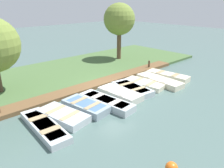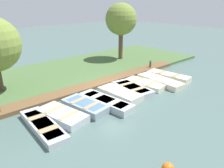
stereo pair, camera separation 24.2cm
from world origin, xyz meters
name	(u,v)px [view 1 (the left image)]	position (x,y,z in m)	size (l,w,h in m)	color
ground_plane	(114,90)	(0.00, 0.00, 0.00)	(80.00, 80.00, 0.00)	#4C6660
shore_bank	(71,72)	(-5.00, 0.00, 0.10)	(8.00, 24.00, 0.20)	#476638
dock_walkway	(99,83)	(-1.45, 0.00, 0.12)	(1.11, 15.31, 0.24)	brown
rowboat_0	(44,126)	(1.25, -5.44, 0.17)	(3.54, 1.13, 0.34)	#B2BCC1
rowboat_1	(63,115)	(0.97, -4.33, 0.19)	(2.86, 1.73, 0.38)	#B2BCC1
rowboat_2	(86,106)	(0.96, -2.92, 0.22)	(2.77, 1.57, 0.43)	#8C9EA8
rowboat_3	(106,102)	(1.28, -1.77, 0.20)	(3.49, 1.36, 0.41)	#B2BCC1
rowboat_4	(120,94)	(0.99, -0.40, 0.21)	(2.83, 1.28, 0.42)	beige
rowboat_5	(132,89)	(0.92, 0.75, 0.19)	(2.99, 1.57, 0.39)	#B2BCC1
rowboat_6	(144,84)	(0.81, 2.10, 0.17)	(2.93, 1.60, 0.34)	beige
rowboat_7	(159,81)	(1.21, 3.27, 0.20)	(3.46, 1.26, 0.40)	beige
rowboat_8	(168,76)	(1.00, 4.58, 0.21)	(3.23, 1.32, 0.42)	beige
mooring_post_far	(149,65)	(-1.34, 5.31, 0.41)	(0.16, 0.16, 0.82)	brown
buoy	(171,168)	(6.63, -3.54, 0.21)	(0.43, 0.43, 0.43)	orange
park_tree_left	(119,20)	(-5.24, 5.58, 3.84)	(2.88, 2.88, 5.33)	brown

